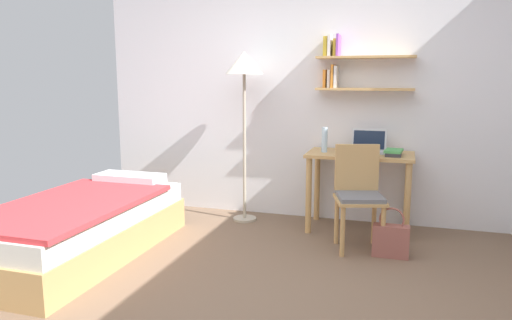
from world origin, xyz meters
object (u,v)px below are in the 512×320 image
at_px(standing_lamp, 244,73).
at_px(handbag, 391,240).
at_px(desk, 360,169).
at_px(desk_chair, 359,192).
at_px(water_bottle, 325,140).
at_px(bed, 81,227).
at_px(book_stack, 394,153).
at_px(laptop, 368,146).

distance_m(standing_lamp, handbag, 2.10).
xyz_separation_m(desk, desk_chair, (0.04, -0.50, -0.11)).
height_order(desk_chair, water_bottle, water_bottle).
bearing_deg(bed, desk, 32.45).
bearing_deg(water_bottle, desk, 7.60).
bearing_deg(bed, standing_lamp, 53.97).
height_order(bed, water_bottle, water_bottle).
relative_size(bed, standing_lamp, 1.15).
height_order(book_stack, handbag, book_stack).
xyz_separation_m(laptop, water_bottle, (-0.40, -0.14, 0.06)).
distance_m(standing_lamp, book_stack, 1.62).
height_order(standing_lamp, laptop, standing_lamp).
relative_size(desk, book_stack, 4.06).
distance_m(desk, handbag, 0.85).
distance_m(laptop, book_stack, 0.28).
distance_m(desk, standing_lamp, 1.46).
height_order(bed, laptop, laptop).
bearing_deg(book_stack, standing_lamp, 178.20).
height_order(desk, standing_lamp, standing_lamp).
relative_size(water_bottle, book_stack, 0.98).
height_order(desk_chair, handbag, desk_chair).
xyz_separation_m(standing_lamp, water_bottle, (0.82, -0.03, -0.63)).
relative_size(standing_lamp, handbag, 4.09).
xyz_separation_m(desk, standing_lamp, (-1.15, -0.01, 0.90)).
distance_m(desk_chair, book_stack, 0.59).
xyz_separation_m(desk_chair, book_stack, (0.26, 0.44, 0.29)).
height_order(desk, laptop, laptop).
height_order(standing_lamp, handbag, standing_lamp).
bearing_deg(bed, handbag, 16.19).
distance_m(laptop, handbag, 1.02).
height_order(desk, desk_chair, desk_chair).
xyz_separation_m(bed, desk, (2.13, 1.35, 0.36)).
bearing_deg(standing_lamp, desk, 0.56).
bearing_deg(laptop, book_stack, -32.40).
height_order(standing_lamp, book_stack, standing_lamp).
bearing_deg(standing_lamp, water_bottle, -2.35).
bearing_deg(water_bottle, standing_lamp, 177.65).
relative_size(book_stack, handbag, 0.58).
distance_m(bed, desk_chair, 2.34).
xyz_separation_m(bed, water_bottle, (1.79, 1.31, 0.63)).
bearing_deg(book_stack, desk_chair, -120.60).
height_order(desk, water_bottle, water_bottle).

